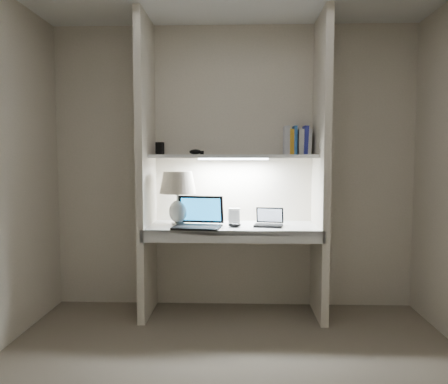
{
  "coord_description": "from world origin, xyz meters",
  "views": [
    {
      "loc": [
        0.05,
        -2.42,
        1.34
      ],
      "look_at": [
        -0.07,
        1.05,
        1.06
      ],
      "focal_mm": 35.0,
      "sensor_mm": 36.0,
      "label": 1
    }
  ],
  "objects_px": {
    "laptop_netbook": "(269,222)",
    "speaker": "(234,216)",
    "laptop_main": "(199,220)",
    "book_row": "(297,141)",
    "table_lamp": "(178,189)"
  },
  "relations": [
    {
      "from": "laptop_main",
      "to": "book_row",
      "type": "distance_m",
      "value": 1.1
    },
    {
      "from": "table_lamp",
      "to": "laptop_netbook",
      "type": "height_order",
      "value": "table_lamp"
    },
    {
      "from": "laptop_main",
      "to": "laptop_netbook",
      "type": "relative_size",
      "value": 1.57
    },
    {
      "from": "laptop_main",
      "to": "book_row",
      "type": "height_order",
      "value": "book_row"
    },
    {
      "from": "laptop_netbook",
      "to": "speaker",
      "type": "bearing_deg",
      "value": 169.18
    },
    {
      "from": "laptop_netbook",
      "to": "speaker",
      "type": "height_order",
      "value": "laptop_netbook"
    },
    {
      "from": "laptop_main",
      "to": "speaker",
      "type": "relative_size",
      "value": 3.05
    },
    {
      "from": "table_lamp",
      "to": "laptop_netbook",
      "type": "bearing_deg",
      "value": -3.14
    },
    {
      "from": "book_row",
      "to": "speaker",
      "type": "bearing_deg",
      "value": -168.48
    },
    {
      "from": "laptop_netbook",
      "to": "speaker",
      "type": "distance_m",
      "value": 0.31
    },
    {
      "from": "laptop_main",
      "to": "book_row",
      "type": "xyz_separation_m",
      "value": [
        0.83,
        0.3,
        0.65
      ]
    },
    {
      "from": "table_lamp",
      "to": "book_row",
      "type": "height_order",
      "value": "book_row"
    },
    {
      "from": "laptop_netbook",
      "to": "book_row",
      "type": "bearing_deg",
      "value": 52.1
    },
    {
      "from": "laptop_main",
      "to": "laptop_netbook",
      "type": "height_order",
      "value": "laptop_main"
    },
    {
      "from": "table_lamp",
      "to": "laptop_main",
      "type": "height_order",
      "value": "table_lamp"
    }
  ]
}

